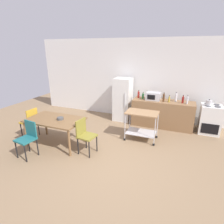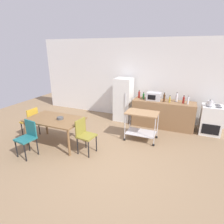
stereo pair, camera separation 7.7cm
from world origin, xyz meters
TOP-DOWN VIEW (x-y plane):
  - ground_plane at (0.00, 0.00)m, footprint 12.00×12.00m
  - back_wall at (0.00, 3.20)m, footprint 8.40×0.12m
  - kitchen_counter at (0.90, 2.60)m, footprint 2.00×0.64m
  - dining_table at (-1.66, 0.24)m, footprint 1.50×0.90m
  - chair_teal at (-1.91, -0.49)m, footprint 0.46×0.46m
  - chair_mustard at (-2.65, 0.34)m, footprint 0.43×0.43m
  - chair_olive at (-0.69, 0.15)m, footprint 0.44×0.44m
  - stove_oven at (2.35, 2.62)m, footprint 0.60×0.61m
  - refrigerator at (-0.55, 2.70)m, footprint 0.60×0.63m
  - kitchen_cart at (0.47, 1.38)m, footprint 0.91×0.57m
  - bottle_vinegar at (0.03, 2.69)m, footprint 0.07×0.07m
  - bottle_olive_oil at (0.20, 2.63)m, footprint 0.06×0.06m
  - microwave at (0.55, 2.60)m, footprint 0.46×0.35m
  - bottle_hot_sauce at (0.90, 2.53)m, footprint 0.07×0.07m
  - bottle_soy_sauce at (1.08, 2.52)m, footprint 0.06×0.06m
  - bottle_sesame_oil at (1.27, 2.69)m, footprint 0.08×0.08m
  - bottle_sparkling_water at (1.49, 2.56)m, footprint 0.07×0.07m
  - bottle_wine at (1.62, 2.52)m, footprint 0.06×0.06m
  - fruit_bowl at (-1.49, 0.26)m, footprint 0.17×0.17m
  - kettle at (2.23, 2.52)m, footprint 0.24×0.17m

SIDE VIEW (x-z plane):
  - ground_plane at x=0.00m, z-range 0.00..0.00m
  - kitchen_counter at x=0.90m, z-range 0.00..0.90m
  - stove_oven at x=2.35m, z-range -0.01..0.91m
  - chair_teal at x=-1.91m, z-range 0.07..0.96m
  - chair_mustard at x=-2.65m, z-range 0.07..0.96m
  - chair_olive at x=-0.69m, z-range 0.07..0.96m
  - kitchen_cart at x=0.47m, z-range 0.15..1.00m
  - dining_table at x=-1.66m, z-range 0.30..1.05m
  - refrigerator at x=-0.55m, z-range 0.00..1.55m
  - fruit_bowl at x=-1.49m, z-range 0.75..0.81m
  - bottle_soy_sauce at x=1.08m, z-range 0.88..1.10m
  - bottle_olive_oil at x=0.20m, z-range 0.88..1.11m
  - kettle at x=2.23m, z-range 0.91..1.10m
  - bottle_sparkling_water at x=1.49m, z-range 0.88..1.13m
  - bottle_vinegar at x=0.03m, z-range 0.88..1.15m
  - bottle_wine at x=1.62m, z-range 0.88..1.15m
  - bottle_hot_sauce at x=0.90m, z-range 0.88..1.18m
  - bottle_sesame_oil at x=1.27m, z-range 0.88..1.18m
  - microwave at x=0.55m, z-range 0.90..1.16m
  - back_wall at x=0.00m, z-range 0.00..2.90m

